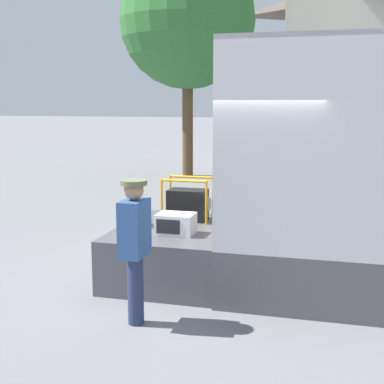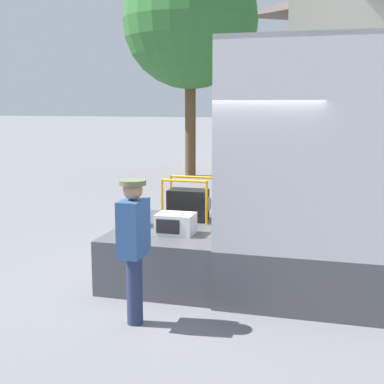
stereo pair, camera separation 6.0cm
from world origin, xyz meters
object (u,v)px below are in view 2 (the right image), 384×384
Objects in this scene: portable_generator at (189,204)px; orange_bucket at (134,214)px; worker_person at (134,237)px; microwave at (176,224)px; street_tree at (190,21)px.

portable_generator reaches higher than orange_bucket.
worker_person is at bearing -90.36° from portable_generator.
microwave is 0.30× the size of worker_person.
portable_generator is 10.99m from street_tree.
orange_bucket is 11.38m from street_tree.
orange_bucket is at bearing 156.16° from microwave.
worker_person is (0.65, -1.65, 0.11)m from orange_bucket.
worker_person is (-0.07, -1.33, 0.14)m from microwave.
portable_generator is at bearing 39.81° from orange_bucket.
worker_person is at bearing -93.11° from microwave.
portable_generator reaches higher than microwave.
microwave is 11.83m from street_tree.
microwave is 0.88m from portable_generator.
microwave is 1.51× the size of orange_bucket.
street_tree is at bearing 101.32° from orange_bucket.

